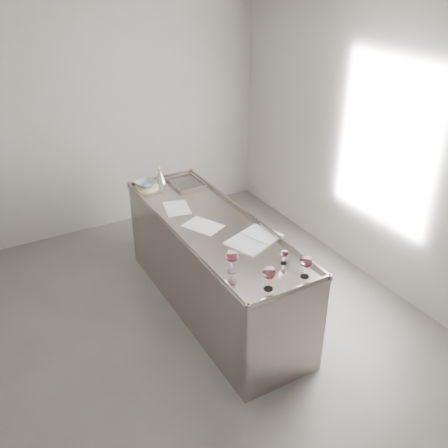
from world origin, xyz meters
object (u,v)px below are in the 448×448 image
wine_glass_left (232,257)px  wine_glass_middle (269,273)px  wine_funnel (160,178)px  ceramic_bowl (146,184)px  wine_glass_right (306,262)px  wine_glass_small (284,254)px  notebook (254,239)px  counter (213,267)px

wine_glass_left → wine_glass_middle: (0.12, -0.33, 0.00)m
wine_glass_left → wine_funnel: wine_funnel is taller
ceramic_bowl → wine_glass_left: bearing=-90.2°
wine_funnel → wine_glass_middle: bearing=-91.7°
wine_glass_right → wine_funnel: wine_funnel is taller
ceramic_bowl → wine_funnel: wine_funnel is taller
wine_glass_left → wine_glass_middle: 0.35m
wine_glass_small → notebook: wine_glass_small is taller
notebook → ceramic_bowl: ceramic_bowl is taller
counter → wine_glass_middle: wine_glass_middle is taller
wine_glass_small → notebook: 0.43m
wine_glass_left → counter: bearing=72.3°
counter → notebook: 0.66m
wine_glass_left → ceramic_bowl: wine_glass_left is taller
wine_glass_left → wine_glass_middle: bearing=-70.0°
notebook → wine_glass_small: bearing=-108.6°
wine_glass_right → notebook: bearing=93.9°
notebook → ceramic_bowl: (-0.40, 1.47, 0.04)m
wine_glass_right → wine_glass_small: size_ratio=1.47×
counter → wine_glass_left: (-0.24, -0.75, 0.60)m
wine_glass_middle → wine_funnel: bearing=88.3°
wine_glass_small → ceramic_bowl: wine_glass_small is taller
wine_glass_small → notebook: bearing=91.5°
wine_glass_right → ceramic_bowl: wine_glass_right is taller
wine_glass_left → notebook: size_ratio=0.36×
wine_glass_middle → notebook: 0.72m
notebook → ceramic_bowl: bearing=85.1°
wine_glass_middle → wine_glass_small: bearing=36.9°
counter → wine_glass_right: (0.21, -1.08, 0.60)m
ceramic_bowl → notebook: bearing=-74.7°
notebook → ceramic_bowl: size_ratio=2.46×
notebook → wine_funnel: bearing=78.3°
ceramic_bowl → wine_funnel: bearing=12.4°
notebook → wine_funnel: 1.52m
wine_glass_middle → wine_funnel: 2.16m
counter → ceramic_bowl: bearing=102.6°
wine_glass_left → wine_funnel: bearing=84.3°
wine_glass_middle → ceramic_bowl: wine_glass_middle is taller
counter → wine_glass_middle: (-0.12, -1.08, 0.61)m
ceramic_bowl → wine_glass_small: bearing=-77.7°
wine_glass_small → ceramic_bowl: 1.94m
wine_glass_small → wine_funnel: 1.95m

